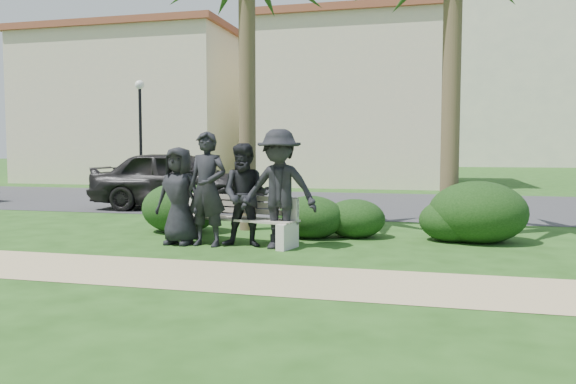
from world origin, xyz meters
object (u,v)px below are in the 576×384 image
man_d (279,189)px  street_lamp (140,115)px  man_b (207,189)px  man_c (246,195)px  park_bench (234,223)px  car_a (180,180)px  man_a (179,196)px

man_d → street_lamp: bearing=126.5°
man_b → man_c: size_ratio=1.11×
street_lamp → man_c: bearing=-54.8°
park_bench → car_a: 5.78m
man_a → man_b: 0.52m
street_lamp → car_a: size_ratio=0.94×
street_lamp → man_b: bearing=-57.1°
park_bench → car_a: car_a is taller
man_c → man_d: man_d is taller
man_a → car_a: 5.62m
man_b → man_c: 0.64m
man_c → car_a: man_c is taller
man_a → man_d: (1.69, 0.00, 0.14)m
man_a → car_a: size_ratio=0.35×
park_bench → man_a: man_a is taller
park_bench → man_c: size_ratio=1.40×
street_lamp → man_a: street_lamp is taller
man_c → park_bench: bearing=134.8°
man_c → man_b: bearing=-177.2°
man_a → man_b: man_b is taller
park_bench → man_a: size_ratio=1.45×
man_b → car_a: 5.89m
man_c → man_d: 0.57m
man_a → man_b: size_ratio=0.87×
street_lamp → man_a: 13.94m
man_b → man_d: size_ratio=0.99×
man_b → street_lamp: bearing=129.1°
street_lamp → man_a: bearing=-58.8°
man_c → man_d: size_ratio=0.88×
park_bench → car_a: (-3.20, 4.80, 0.43)m
man_b → car_a: size_ratio=0.41×
park_bench → man_b: size_ratio=1.26×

